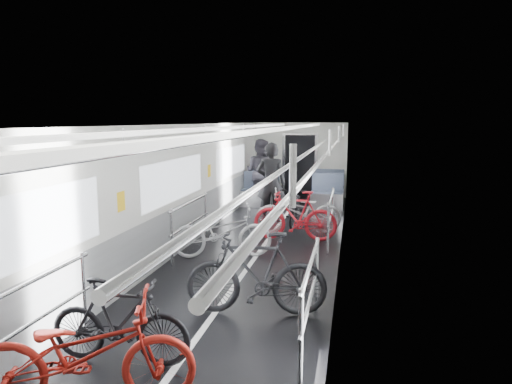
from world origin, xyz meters
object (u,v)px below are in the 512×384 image
bike_left_far (222,232)px  person_standing (271,183)px  bike_right_far (295,216)px  bike_aisle (295,205)px  bike_left_mid (120,321)px  bike_left_near (85,353)px  bike_right_mid (299,211)px  person_seated (260,172)px  bike_right_near (256,273)px

bike_left_far → person_standing: bearing=-23.7°
bike_right_far → bike_aisle: bearing=-173.7°
bike_left_mid → bike_right_far: bearing=-14.7°
bike_left_near → bike_left_far: (-0.09, 4.49, -0.02)m
bike_right_mid → person_seated: person_seated is taller
bike_left_near → bike_left_mid: (-0.07, 0.73, -0.05)m
bike_right_near → person_standing: person_standing is taller
bike_right_far → bike_left_far: bearing=-38.9°
bike_right_near → bike_left_far: bearing=-161.5°
bike_left_mid → bike_right_far: (1.13, 5.22, 0.07)m
bike_right_near → person_standing: size_ratio=0.93×
bike_right_far → bike_aisle: 1.52m
bike_right_near → person_standing: (-0.77, 5.36, 0.43)m
bike_left_near → person_seated: (-0.48, 9.86, 0.47)m
person_standing → bike_left_far: bearing=79.3°
bike_right_mid → person_standing: size_ratio=0.96×
person_standing → person_seated: 2.42m
bike_left_near → person_standing: bearing=-20.3°
bike_left_mid → person_standing: person_standing is taller
bike_aisle → person_standing: (-0.61, 0.10, 0.52)m
bike_left_mid → bike_right_near: bike_right_near is taller
bike_right_far → person_standing: person_standing is taller
bike_right_near → bike_aisle: 5.26m
bike_left_near → person_standing: (0.26, 7.56, 0.48)m
bike_left_near → bike_left_mid: bearing=-12.7°
bike_left_mid → bike_right_near: 1.84m
bike_left_far → bike_right_near: 2.56m
bike_left_far → person_seated: person_seated is taller
bike_left_far → person_seated: (-0.39, 5.36, 0.49)m
bike_right_mid → bike_right_near: bearing=-12.2°
bike_aisle → person_seated: size_ratio=0.89×
bike_right_mid → person_seated: 3.68m
bike_left_far → person_standing: 3.12m
bike_right_near → bike_left_mid: bearing=-44.6°
bike_left_far → bike_right_far: size_ratio=1.04×
bike_right_mid → bike_right_far: bearing=-12.3°
bike_left_far → bike_right_near: (1.13, -2.29, 0.07)m
bike_left_near → bike_right_near: 2.43m
bike_right_far → bike_left_near: bearing=-10.7°
bike_left_mid → bike_aisle: size_ratio=0.87×
bike_left_mid → bike_aisle: bearing=-10.5°
person_standing → person_seated: size_ratio=1.01×
bike_aisle → bike_left_near: bearing=-97.5°
person_seated → bike_left_far: bearing=113.4°
person_seated → person_standing: bearing=127.1°
bike_right_near → bike_right_mid: 4.35m
bike_left_near → bike_right_near: bike_right_near is taller
bike_right_near → bike_right_far: bearing=172.0°
bike_left_far → bike_right_near: bike_right_near is taller
bike_left_near → bike_right_far: (1.06, 5.95, 0.02)m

